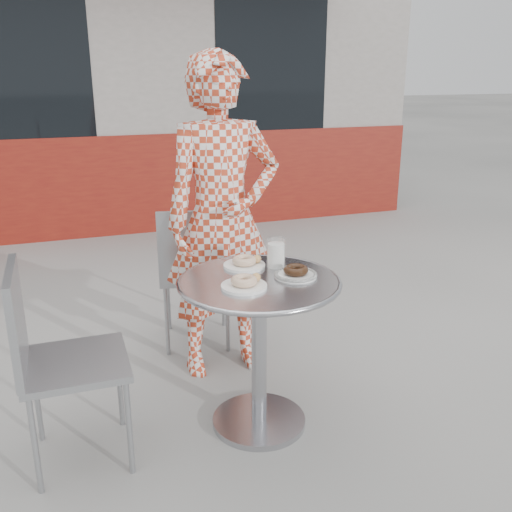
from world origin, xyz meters
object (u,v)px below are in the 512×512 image
object	(u,v)px
plate_near	(245,283)
plate_checker	(296,273)
milk_cup	(276,254)
chair_left	(76,402)
chair_far	(197,300)
bistro_table	(259,317)
seated_person	(223,220)
plate_far	(245,263)

from	to	relation	value
plate_near	plate_checker	size ratio (longest dim) A/B	1.02
plate_checker	milk_cup	bearing A→B (deg)	103.52
chair_left	milk_cup	xyz separation A→B (m)	(0.95, 0.11, 0.53)
plate_near	chair_far	bearing A→B (deg)	88.87
bistro_table	plate_checker	bearing A→B (deg)	-5.26
chair_left	plate_near	distance (m)	0.88
chair_far	seated_person	world-z (taller)	seated_person
milk_cup	seated_person	bearing A→B (deg)	104.81
plate_far	milk_cup	bearing A→B (deg)	-20.10
chair_far	plate_far	size ratio (longest dim) A/B	4.47
chair_far	milk_cup	world-z (taller)	chair_far
milk_cup	chair_far	bearing A→B (deg)	103.72
bistro_table	milk_cup	bearing A→B (deg)	46.18
chair_far	plate_near	world-z (taller)	chair_far
chair_far	plate_near	size ratio (longest dim) A/B	4.46
chair_left	seated_person	world-z (taller)	seated_person
chair_left	plate_checker	xyz separation A→B (m)	(0.98, -0.04, 0.48)
seated_person	plate_far	bearing A→B (deg)	-92.43
bistro_table	plate_checker	world-z (taller)	plate_checker
plate_near	plate_far	bearing A→B (deg)	71.52
plate_checker	milk_cup	world-z (taller)	milk_cup
plate_far	seated_person	bearing A→B (deg)	88.27
bistro_table	seated_person	size ratio (longest dim) A/B	0.43
bistro_table	plate_far	xyz separation A→B (m)	(-0.00, 0.19, 0.20)
chair_left	plate_checker	size ratio (longest dim) A/B	4.63
plate_near	milk_cup	world-z (taller)	milk_cup
chair_far	chair_left	distance (m)	1.19
seated_person	bistro_table	bearing A→B (deg)	-91.45
seated_person	plate_near	xyz separation A→B (m)	(-0.10, -0.67, -0.10)
milk_cup	plate_near	bearing A→B (deg)	-137.32
chair_left	plate_checker	bearing A→B (deg)	-92.30
plate_checker	plate_near	bearing A→B (deg)	-168.76
seated_person	plate_checker	world-z (taller)	seated_person
bistro_table	chair_far	bearing A→B (deg)	94.12
chair_left	milk_cup	size ratio (longest dim) A/B	6.48
chair_far	plate_near	xyz separation A→B (m)	(-0.02, -1.02, 0.49)
plate_far	plate_checker	size ratio (longest dim) A/B	1.02
plate_checker	milk_cup	size ratio (longest dim) A/B	1.40
chair_left	plate_far	xyz separation A→B (m)	(0.81, 0.16, 0.48)
chair_left	plate_checker	distance (m)	1.09
bistro_table	plate_near	size ratio (longest dim) A/B	3.75
bistro_table	plate_far	size ratio (longest dim) A/B	3.76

